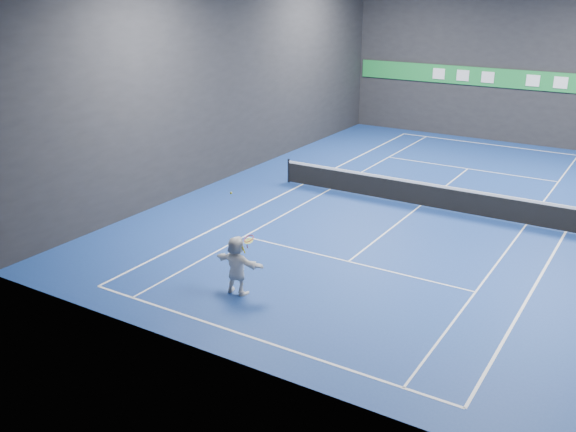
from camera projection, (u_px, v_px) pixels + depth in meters
The scene contains 18 objects.
ground at pixel (420, 206), 25.72m from camera, with size 26.00×26.00×0.00m, color navy.
wall_back at pixel (513, 60), 34.56m from camera, with size 18.00×0.10×9.00m, color black.
wall_front at pixel (217, 177), 13.78m from camera, with size 18.00×0.10×9.00m, color black.
wall_left at pixel (235, 76), 28.61m from camera, with size 0.10×26.00×9.00m, color black.
baseline_near at pixel (251, 337), 16.21m from camera, with size 10.98×0.08×0.01m, color white.
baseline_far at pixel (498, 145), 35.22m from camera, with size 10.98×0.08×0.01m, color white.
sideline_doubles_left at pixel (302, 185), 28.42m from camera, with size 0.08×23.78×0.01m, color white.
sideline_doubles_right at pixel (566, 232), 23.01m from camera, with size 0.08×23.78×0.01m, color white.
sideline_singles_left at pixel (330, 189), 27.74m from camera, with size 0.06×23.78×0.01m, color white.
sideline_singles_right at pixel (526, 225), 23.69m from camera, with size 0.06×23.78×0.01m, color white.
service_line_near at pixel (348, 261), 20.60m from camera, with size 8.23×0.06×0.01m, color white.
service_line_far at pixel (468, 169), 30.83m from camera, with size 8.23×0.06×0.01m, color white.
center_service_line at pixel (420, 206), 25.71m from camera, with size 0.06×12.80×0.01m, color white.
player at pixel (237, 265), 18.24m from camera, with size 1.62×0.52×1.75m, color silver.
tennis_ball at pixel (231, 193), 17.63m from camera, with size 0.07×0.07×0.07m, color yellow.
tennis_net at pixel (421, 193), 25.53m from camera, with size 12.50×0.10×1.07m.
sponsor_banner at pixel (510, 79), 34.85m from camera, with size 17.64×0.11×1.00m.
tennis_racket at pixel (248, 241), 17.80m from camera, with size 0.39×0.34×0.61m.
Camera 1 is at (8.24, -23.46, 8.45)m, focal length 40.00 mm.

